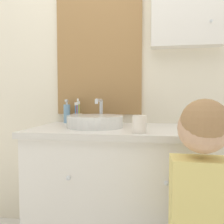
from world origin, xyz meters
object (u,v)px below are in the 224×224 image
at_px(toothbrush_holder, 78,117).
at_px(soap_dispenser, 67,113).
at_px(child_figure, 202,203).
at_px(teddy_bear, 199,119).
at_px(drinking_cup, 139,124).
at_px(sink_basin, 95,121).

bearing_deg(toothbrush_holder, soap_dispenser, 178.70).
bearing_deg(child_figure, teddy_bear, 78.28).
xyz_separation_m(toothbrush_holder, teddy_bear, (0.81, -0.28, 0.02)).
bearing_deg(teddy_bear, drinking_cup, -154.96).
bearing_deg(teddy_bear, soap_dispenser, 162.70).
bearing_deg(drinking_cup, sink_basin, 143.00).
distance_m(sink_basin, drinking_cup, 0.35).
distance_m(toothbrush_holder, child_figure, 1.04).
bearing_deg(soap_dispenser, child_figure, -41.70).
distance_m(sink_basin, soap_dispenser, 0.35).
distance_m(toothbrush_holder, teddy_bear, 0.85).
height_order(soap_dispenser, child_figure, same).
relative_size(child_figure, teddy_bear, 7.46).
height_order(sink_basin, drinking_cup, sink_basin).
bearing_deg(sink_basin, toothbrush_holder, 130.18).
distance_m(teddy_bear, drinking_cup, 0.37).
height_order(teddy_bear, drinking_cup, teddy_bear).
xyz_separation_m(soap_dispenser, drinking_cup, (0.55, -0.43, -0.03)).
xyz_separation_m(sink_basin, child_figure, (0.53, -0.49, -0.27)).
bearing_deg(drinking_cup, teddy_bear, 25.04).
bearing_deg(soap_dispenser, teddy_bear, -17.30).
height_order(toothbrush_holder, soap_dispenser, toothbrush_holder).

